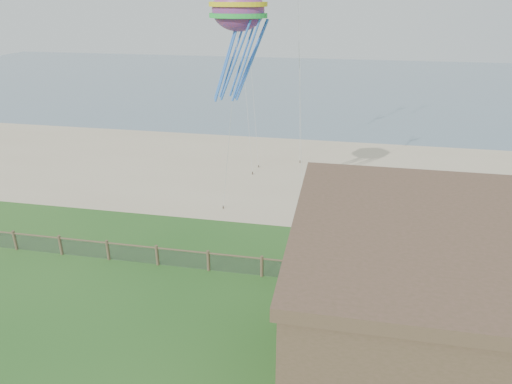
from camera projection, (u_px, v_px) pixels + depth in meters
The scene contains 7 objects.
ground at pixel (170, 345), 19.98m from camera, with size 160.00×160.00×0.00m, color #22541D.
sand_beach at pixel (261, 171), 39.81m from camera, with size 72.00×20.00×0.02m, color #C0AC8B.
ocean at pixel (306, 83), 79.47m from camera, with size 160.00×68.00×0.02m, color slate.
chainlink_fence at pixel (208, 262), 25.17m from camera, with size 36.20×0.20×1.25m, color brown, non-canonical shape.
motel_deck at pixel (460, 305), 22.13m from camera, with size 15.00×2.00×0.50m, color brown.
picnic_table at pixel (367, 320), 20.96m from camera, with size 1.60×1.21×0.68m, color brown, non-canonical shape.
octopus_kite at pixel (239, 43), 25.02m from camera, with size 3.19×2.26×6.58m, color #F83D27, non-canonical shape.
Camera 1 is at (6.67, -14.69, 14.08)m, focal length 32.00 mm.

